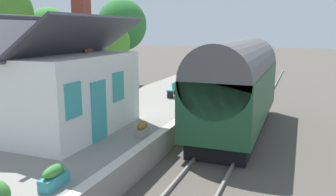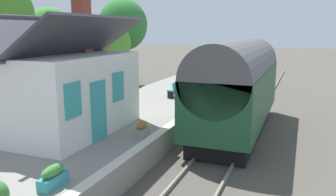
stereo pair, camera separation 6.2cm
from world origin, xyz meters
TOP-DOWN VIEW (x-y plane):
  - ground_plane at (0.00, 0.00)m, footprint 160.00×160.00m
  - platform at (0.00, 3.69)m, footprint 32.00×5.39m
  - platform_edge_coping at (0.00, 1.18)m, footprint 32.00×0.36m
  - rail_near at (0.00, -1.62)m, footprint 52.00×0.08m
  - rail_far at (0.00, -0.18)m, footprint 52.00×0.08m
  - train at (-0.23, -0.90)m, footprint 9.65×2.73m
  - station_building at (-5.65, 4.71)m, footprint 5.82×4.06m
  - bench_platform_end at (4.60, 2.89)m, footprint 1.41×0.46m
  - bench_by_lamp at (10.70, 3.08)m, footprint 1.41×0.48m
  - bench_near_building at (2.27, 3.12)m, footprint 1.41×0.46m
  - bench_mid_platform at (6.42, 3.04)m, footprint 1.42×0.49m
  - planter_under_sign at (-0.58, 4.73)m, footprint 0.86×0.32m
  - planter_edge_far at (8.70, 4.70)m, footprint 0.40×0.40m
  - planter_bench_left at (-5.26, 1.61)m, footprint 0.72×0.32m
  - planter_edge_near at (-9.83, 1.85)m, footprint 0.85×0.32m
  - station_sign_board at (-0.52, 1.80)m, footprint 0.96×0.06m
  - tree_mid_background at (5.39, 14.34)m, footprint 3.07×3.26m
  - tree_behind_building at (10.29, 10.80)m, footprint 3.92×4.19m
  - tree_distant at (1.05, 14.11)m, footprint 3.76×3.25m
  - tree_far_right at (5.28, 9.13)m, footprint 2.95×2.97m

SIDE VIEW (x-z plane):
  - ground_plane at x=0.00m, z-range 0.00..0.00m
  - rail_near at x=0.00m, z-range 0.00..0.14m
  - rail_far at x=0.00m, z-range 0.00..0.14m
  - platform at x=0.00m, z-range 0.00..0.96m
  - platform_edge_coping at x=0.00m, z-range 0.96..0.97m
  - planter_bench_left at x=-5.26m, z-range 0.94..1.50m
  - planter_edge_near at x=-9.83m, z-range 0.94..1.51m
  - planter_under_sign at x=-0.58m, z-range 0.94..1.60m
  - planter_edge_far at x=8.70m, z-range 0.97..1.75m
  - bench_platform_end at x=4.60m, z-range 0.99..1.87m
  - bench_by_lamp at x=10.70m, z-range 0.99..1.87m
  - bench_near_building at x=2.27m, z-range 0.99..1.87m
  - bench_mid_platform at x=6.42m, z-range 0.99..1.87m
  - station_sign_board at x=-0.52m, z-range 1.36..2.93m
  - train at x=-0.23m, z-range 0.06..4.38m
  - station_building at x=-5.65m, z-range -0.25..5.35m
  - tree_far_right at x=5.28m, z-range 1.07..6.49m
  - tree_mid_background at x=5.39m, z-range 1.60..8.01m
  - tree_behind_building at x=10.29m, z-range 1.46..8.78m
  - tree_distant at x=1.05m, z-range 1.83..9.58m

